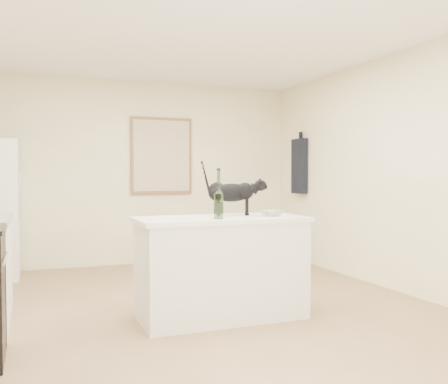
# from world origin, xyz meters

# --- Properties ---
(floor) EXTENTS (5.50, 5.50, 0.00)m
(floor) POSITION_xyz_m (0.00, 0.00, 0.00)
(floor) COLOR #96744F
(floor) RESTS_ON ground
(ceiling) EXTENTS (5.50, 5.50, 0.00)m
(ceiling) POSITION_xyz_m (0.00, 0.00, 2.60)
(ceiling) COLOR white
(ceiling) RESTS_ON ground
(wall_back) EXTENTS (4.50, 0.00, 4.50)m
(wall_back) POSITION_xyz_m (0.00, 2.75, 1.30)
(wall_back) COLOR #FAF0C1
(wall_back) RESTS_ON ground
(wall_front) EXTENTS (4.50, 0.00, 4.50)m
(wall_front) POSITION_xyz_m (0.00, -2.75, 1.30)
(wall_front) COLOR #FAF0C1
(wall_front) RESTS_ON ground
(wall_right) EXTENTS (0.00, 5.50, 5.50)m
(wall_right) POSITION_xyz_m (2.25, 0.00, 1.30)
(wall_right) COLOR #FAF0C1
(wall_right) RESTS_ON ground
(island_base) EXTENTS (1.44, 0.67, 0.86)m
(island_base) POSITION_xyz_m (0.10, -0.20, 0.43)
(island_base) COLOR white
(island_base) RESTS_ON floor
(island_top) EXTENTS (1.50, 0.70, 0.04)m
(island_top) POSITION_xyz_m (0.10, -0.20, 0.88)
(island_top) COLOR white
(island_top) RESTS_ON island_base
(artwork_frame) EXTENTS (0.90, 0.03, 1.10)m
(artwork_frame) POSITION_xyz_m (0.30, 2.72, 1.55)
(artwork_frame) COLOR brown
(artwork_frame) RESTS_ON wall_back
(artwork_canvas) EXTENTS (0.82, 0.00, 1.02)m
(artwork_canvas) POSITION_xyz_m (0.30, 2.70, 1.55)
(artwork_canvas) COLOR beige
(artwork_canvas) RESTS_ON wall_back
(hanging_garment) EXTENTS (0.08, 0.34, 0.80)m
(hanging_garment) POSITION_xyz_m (2.19, 2.05, 1.40)
(hanging_garment) COLOR black
(hanging_garment) RESTS_ON wall_right
(black_cat) EXTENTS (0.56, 0.34, 0.37)m
(black_cat) POSITION_xyz_m (0.27, -0.05, 1.09)
(black_cat) COLOR black
(black_cat) RESTS_ON island_top
(wine_bottle) EXTENTS (0.11, 0.11, 0.38)m
(wine_bottle) POSITION_xyz_m (0.03, -0.33, 1.09)
(wine_bottle) COLOR #284F1F
(wine_bottle) RESTS_ON island_top
(glass_bowl) EXTENTS (0.24, 0.24, 0.05)m
(glass_bowl) POSITION_xyz_m (0.55, -0.29, 0.93)
(glass_bowl) COLOR silver
(glass_bowl) RESTS_ON island_top
(fridge_paper) EXTENTS (0.04, 0.13, 0.17)m
(fridge_paper) POSITION_xyz_m (-1.60, 2.40, 1.20)
(fridge_paper) COLOR white
(fridge_paper) RESTS_ON fridge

